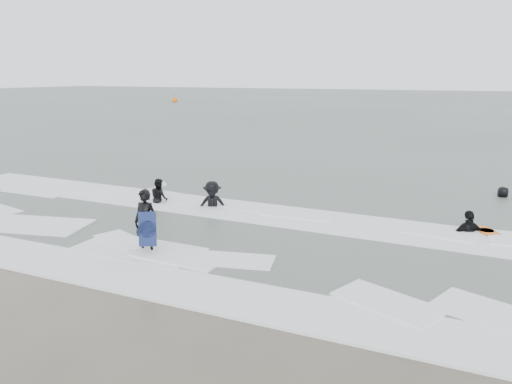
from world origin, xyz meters
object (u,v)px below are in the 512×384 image
at_px(surfer_centre, 147,254).
at_px(surfer_breaker, 212,209).
at_px(buoy, 175,100).
at_px(surfer_right_near, 468,234).
at_px(surfer_right_far, 502,198).
at_px(surfer_wading, 160,204).

xyz_separation_m(surfer_centre, surfer_breaker, (-0.78, 5.02, 0.00)).
bearing_deg(buoy, surfer_right_near, -49.01).
bearing_deg(buoy, surfer_right_far, -45.61).
bearing_deg(surfer_wading, surfer_breaker, -141.72).
relative_size(surfer_wading, surfer_right_near, 0.81).
height_order(surfer_right_near, surfer_right_far, surfer_right_near).
height_order(surfer_wading, surfer_right_near, surfer_right_near).
relative_size(surfer_right_near, surfer_right_far, 1.18).
bearing_deg(buoy, surfer_breaker, -54.55).
relative_size(surfer_right_near, buoy, 1.17).
height_order(surfer_breaker, surfer_right_near, surfer_right_near).
distance_m(surfer_centre, surfer_right_near, 10.03).
xyz_separation_m(surfer_right_near, surfer_right_far, (1.02, 5.76, 0.00)).
bearing_deg(surfer_centre, buoy, 121.37).
bearing_deg(surfer_right_far, surfer_centre, 19.89).
distance_m(surfer_wading, surfer_breaker, 2.28).
distance_m(surfer_right_near, buoy, 80.22).
xyz_separation_m(surfer_centre, surfer_right_far, (9.19, 11.57, 0.00)).
distance_m(surfer_centre, surfer_right_far, 14.78).
height_order(surfer_centre, surfer_breaker, surfer_breaker).
height_order(surfer_breaker, buoy, buoy).
xyz_separation_m(surfer_centre, surfer_right_near, (8.18, 5.81, 0.00)).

